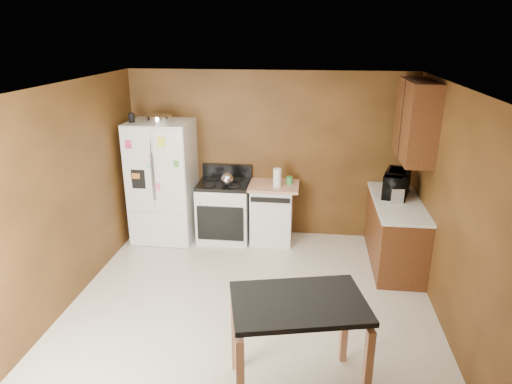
% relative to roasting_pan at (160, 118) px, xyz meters
% --- Properties ---
extents(floor, '(4.50, 4.50, 0.00)m').
position_rel_roasting_pan_xyz_m(floor, '(1.54, -1.87, -1.85)').
color(floor, silver).
rests_on(floor, ground).
extents(ceiling, '(4.50, 4.50, 0.00)m').
position_rel_roasting_pan_xyz_m(ceiling, '(1.54, -1.87, 0.65)').
color(ceiling, white).
rests_on(ceiling, ground).
extents(wall_back, '(4.20, 0.00, 4.20)m').
position_rel_roasting_pan_xyz_m(wall_back, '(1.54, 0.38, -0.60)').
color(wall_back, brown).
rests_on(wall_back, ground).
extents(wall_front, '(4.20, 0.00, 4.20)m').
position_rel_roasting_pan_xyz_m(wall_front, '(1.54, -4.12, -0.60)').
color(wall_front, brown).
rests_on(wall_front, ground).
extents(wall_left, '(0.00, 4.50, 4.50)m').
position_rel_roasting_pan_xyz_m(wall_left, '(-0.56, -1.87, -0.60)').
color(wall_left, brown).
rests_on(wall_left, ground).
extents(wall_right, '(0.00, 4.50, 4.50)m').
position_rel_roasting_pan_xyz_m(wall_right, '(3.64, -1.87, -0.60)').
color(wall_right, brown).
rests_on(wall_right, ground).
extents(roasting_pan, '(0.36, 0.36, 0.09)m').
position_rel_roasting_pan_xyz_m(roasting_pan, '(0.00, 0.00, 0.00)').
color(roasting_pan, silver).
rests_on(roasting_pan, refrigerator).
extents(pen_cup, '(0.09, 0.09, 0.13)m').
position_rel_roasting_pan_xyz_m(pen_cup, '(-0.37, -0.12, 0.02)').
color(pen_cup, black).
rests_on(pen_cup, refrigerator).
extents(kettle, '(0.19, 0.19, 0.19)m').
position_rel_roasting_pan_xyz_m(kettle, '(0.97, -0.08, -0.85)').
color(kettle, silver).
rests_on(kettle, gas_range).
extents(paper_towel, '(0.14, 0.14, 0.27)m').
position_rel_roasting_pan_xyz_m(paper_towel, '(1.70, -0.02, -0.82)').
color(paper_towel, white).
rests_on(paper_towel, dishwasher).
extents(green_canister, '(0.11, 0.11, 0.11)m').
position_rel_roasting_pan_xyz_m(green_canister, '(1.87, 0.14, -0.90)').
color(green_canister, green).
rests_on(green_canister, dishwasher).
extents(toaster, '(0.19, 0.29, 0.20)m').
position_rel_roasting_pan_xyz_m(toaster, '(3.29, -0.41, -0.85)').
color(toaster, silver).
rests_on(toaster, right_cabinets).
extents(microwave, '(0.53, 0.65, 0.31)m').
position_rel_roasting_pan_xyz_m(microwave, '(3.33, -0.21, -0.79)').
color(microwave, black).
rests_on(microwave, right_cabinets).
extents(refrigerator, '(0.90, 0.80, 1.80)m').
position_rel_roasting_pan_xyz_m(refrigerator, '(-0.01, -0.01, -0.94)').
color(refrigerator, white).
rests_on(refrigerator, ground).
extents(gas_range, '(0.76, 0.68, 1.10)m').
position_rel_roasting_pan_xyz_m(gas_range, '(0.90, 0.05, -1.38)').
color(gas_range, white).
rests_on(gas_range, ground).
extents(dishwasher, '(0.78, 0.63, 0.89)m').
position_rel_roasting_pan_xyz_m(dishwasher, '(1.62, 0.08, -1.39)').
color(dishwasher, white).
rests_on(dishwasher, ground).
extents(right_cabinets, '(0.63, 1.58, 2.45)m').
position_rel_roasting_pan_xyz_m(right_cabinets, '(3.38, -0.39, -0.94)').
color(right_cabinets, brown).
rests_on(right_cabinets, ground).
extents(island, '(1.26, 0.98, 0.91)m').
position_rel_roasting_pan_xyz_m(island, '(2.11, -2.97, -1.09)').
color(island, black).
rests_on(island, ground).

